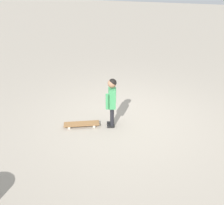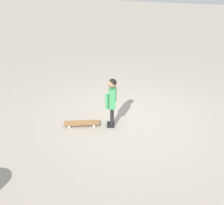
# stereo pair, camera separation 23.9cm
# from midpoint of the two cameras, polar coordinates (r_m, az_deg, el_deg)

# --- Properties ---
(ground_plane) EXTENTS (50.00, 50.00, 0.00)m
(ground_plane) POSITION_cam_midpoint_polar(r_m,az_deg,el_deg) (5.62, 2.41, -3.72)
(ground_plane) COLOR #9E9384
(child_person) EXTENTS (0.41, 0.25, 1.06)m
(child_person) POSITION_cam_midpoint_polar(r_m,az_deg,el_deg) (5.06, -1.37, 1.06)
(child_person) COLOR black
(child_person) RESTS_ON ground
(skateboard) EXTENTS (0.50, 0.74, 0.07)m
(skateboard) POSITION_cam_midpoint_polar(r_m,az_deg,el_deg) (5.38, -8.12, -4.80)
(skateboard) COLOR olive
(skateboard) RESTS_ON ground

